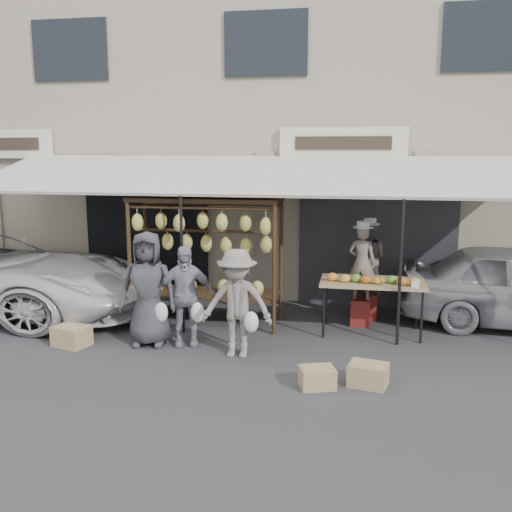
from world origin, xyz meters
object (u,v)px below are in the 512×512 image
at_px(produce_table, 373,283).
at_px(customer_left, 148,289).
at_px(crate_near_b, 368,375).
at_px(crate_near_a, 317,377).
at_px(banana_rack, 205,236).
at_px(vendor_right, 369,258).
at_px(customer_mid, 184,296).
at_px(vendor_left, 362,263).
at_px(crate_far, 72,336).
at_px(customer_right, 237,303).

bearing_deg(produce_table, customer_left, -161.62).
bearing_deg(crate_near_b, crate_near_a, -164.77).
relative_size(banana_rack, vendor_right, 2.01).
bearing_deg(vendor_right, produce_table, 102.10).
bearing_deg(banana_rack, customer_mid, -92.30).
bearing_deg(vendor_right, vendor_left, 81.63).
relative_size(customer_mid, crate_far, 3.03).
bearing_deg(customer_right, crate_far, -179.33).
distance_m(crate_near_b, crate_far, 4.61).
distance_m(vendor_right, crate_far, 5.20).
bearing_deg(customer_mid, produce_table, 3.16).
xyz_separation_m(vendor_left, crate_far, (-4.44, -1.91, -0.96)).
height_order(customer_left, crate_near_b, customer_left).
relative_size(produce_table, customer_left, 0.95).
xyz_separation_m(vendor_left, vendor_right, (0.12, 0.40, 0.01)).
relative_size(vendor_right, crate_far, 2.46).
xyz_separation_m(customer_right, crate_near_b, (1.91, -0.76, -0.66)).
height_order(vendor_left, crate_near_b, vendor_left).
xyz_separation_m(produce_table, crate_near_b, (-0.07, -2.15, -0.73)).
height_order(customer_left, customer_mid, customer_left).
height_order(vendor_left, customer_left, customer_left).
height_order(banana_rack, crate_near_a, banana_rack).
distance_m(customer_mid, crate_near_b, 3.09).
bearing_deg(customer_mid, crate_near_a, -47.35).
bearing_deg(customer_mid, customer_right, -37.38).
xyz_separation_m(customer_left, customer_right, (1.47, -0.25, -0.09)).
bearing_deg(customer_right, produce_table, 35.13).
height_order(customer_right, crate_near_b, customer_right).
height_order(banana_rack, crate_near_b, banana_rack).
relative_size(produce_table, customer_mid, 1.07).
xyz_separation_m(vendor_right, crate_near_a, (-0.65, -3.21, -0.99)).
relative_size(customer_left, crate_far, 3.43).
relative_size(vendor_left, customer_left, 0.72).
bearing_deg(customer_left, customer_right, -17.54).
bearing_deg(crate_near_b, vendor_left, 92.47).
relative_size(banana_rack, crate_near_b, 5.32).
xyz_separation_m(customer_left, crate_far, (-1.18, -0.29, -0.74)).
distance_m(produce_table, crate_near_b, 2.27).
distance_m(customer_mid, crate_near_a, 2.60).
height_order(produce_table, vendor_left, vendor_left).
xyz_separation_m(banana_rack, crate_far, (-1.78, -1.49, -1.41)).
bearing_deg(customer_left, customer_mid, 1.23).
distance_m(banana_rack, customer_mid, 1.35).
height_order(banana_rack, customer_right, banana_rack).
distance_m(crate_near_a, crate_far, 4.01).
bearing_deg(customer_mid, vendor_right, 17.60).
xyz_separation_m(banana_rack, vendor_left, (2.66, 0.43, -0.45)).
relative_size(banana_rack, crate_near_a, 5.90).
distance_m(vendor_left, crate_near_b, 2.81).
bearing_deg(produce_table, vendor_left, 110.64).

